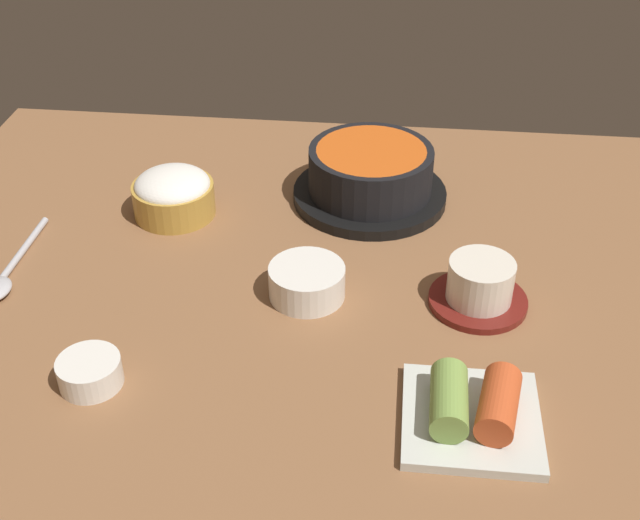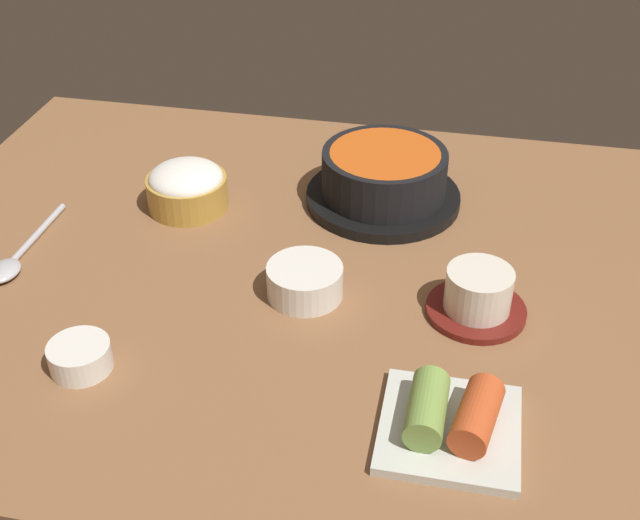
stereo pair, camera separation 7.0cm
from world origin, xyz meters
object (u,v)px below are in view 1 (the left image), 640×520
at_px(stone_pot, 370,176).
at_px(banchan_cup_center, 307,281).
at_px(kimchi_plate, 472,410).
at_px(side_bowl_near, 90,371).
at_px(rice_bowl, 173,193).
at_px(spoon, 3,278).
at_px(tea_cup_with_saucer, 480,286).

xyz_separation_m(stone_pot, banchan_cup_center, (-0.06, -0.21, -0.02)).
relative_size(kimchi_plate, side_bowl_near, 2.03).
bearing_deg(kimchi_plate, side_bowl_near, 177.75).
relative_size(rice_bowl, kimchi_plate, 0.82).
distance_m(stone_pot, spoon, 0.46).
bearing_deg(kimchi_plate, tea_cup_with_saucer, 85.23).
xyz_separation_m(rice_bowl, side_bowl_near, (-0.00, -0.31, -0.01)).
xyz_separation_m(stone_pot, rice_bowl, (-0.24, -0.06, -0.01)).
distance_m(stone_pot, tea_cup_with_saucer, 0.24).
bearing_deg(rice_bowl, spoon, -133.71).
bearing_deg(stone_pot, rice_bowl, -166.01).
bearing_deg(banchan_cup_center, spoon, -177.80).
height_order(rice_bowl, spoon, rice_bowl).
bearing_deg(side_bowl_near, kimchi_plate, -2.25).
height_order(stone_pot, kimchi_plate, stone_pot).
bearing_deg(rice_bowl, stone_pot, 13.99).
height_order(rice_bowl, tea_cup_with_saucer, rice_bowl).
height_order(banchan_cup_center, kimchi_plate, kimchi_plate).
relative_size(rice_bowl, side_bowl_near, 1.66).
xyz_separation_m(stone_pot, kimchi_plate, (0.11, -0.38, -0.02)).
relative_size(tea_cup_with_saucer, banchan_cup_center, 1.28).
height_order(kimchi_plate, spoon, kimchi_plate).
relative_size(rice_bowl, tea_cup_with_saucer, 0.96).
bearing_deg(stone_pot, kimchi_plate, -73.38).
bearing_deg(banchan_cup_center, side_bowl_near, -140.16).
bearing_deg(stone_pot, side_bowl_near, -123.75).
distance_m(tea_cup_with_saucer, kimchi_plate, 0.18).
bearing_deg(rice_bowl, banchan_cup_center, -38.90).
xyz_separation_m(rice_bowl, tea_cup_with_saucer, (0.37, -0.14, -0.00)).
distance_m(rice_bowl, kimchi_plate, 0.48).
bearing_deg(banchan_cup_center, stone_pot, 74.94).
bearing_deg(banchan_cup_center, kimchi_plate, -45.27).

